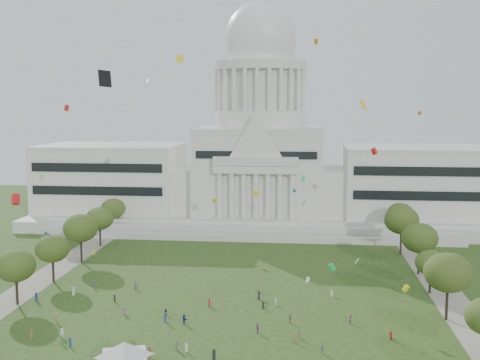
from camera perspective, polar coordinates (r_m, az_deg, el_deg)
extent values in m
plane|color=#284516|center=(110.97, -2.52, -15.38)|extent=(400.00, 400.00, 0.00)
cube|color=beige|center=(220.61, 1.91, -3.40)|extent=(160.00, 60.00, 4.00)
cube|color=beige|center=(188.59, 1.18, -5.54)|extent=(130.00, 3.00, 2.00)
cube|color=beige|center=(196.06, 1.38, -4.60)|extent=(140.00, 3.00, 5.00)
cube|color=silver|center=(228.19, -12.01, 0.10)|extent=(50.00, 34.00, 22.00)
cube|color=silver|center=(220.64, 16.30, -0.27)|extent=(50.00, 34.00, 22.00)
cube|color=silver|center=(219.61, -5.18, -0.83)|extent=(12.00, 26.00, 16.00)
cube|color=silver|center=(215.79, 9.03, -1.04)|extent=(12.00, 26.00, 16.00)
cube|color=silver|center=(217.24, 1.90, 0.70)|extent=(44.00, 38.00, 28.00)
cube|color=silver|center=(197.07, 1.49, 0.97)|extent=(28.00, 3.00, 2.40)
cube|color=black|center=(211.79, -13.45, 0.07)|extent=(46.00, 0.40, 11.00)
cube|color=black|center=(203.63, 17.17, -0.34)|extent=(46.00, 0.40, 11.00)
cylinder|color=silver|center=(215.91, 1.93, 5.82)|extent=(32.00, 32.00, 6.00)
cylinder|color=silver|center=(215.90, 1.94, 8.48)|extent=(28.00, 28.00, 14.00)
cylinder|color=beige|center=(216.26, 1.95, 10.73)|extent=(32.40, 32.40, 3.00)
cylinder|color=silver|center=(216.66, 1.95, 12.18)|extent=(22.00, 22.00, 8.00)
ellipsoid|color=silver|center=(217.05, 1.96, 13.23)|extent=(25.00, 25.00, 26.20)
cube|color=gray|center=(151.89, -19.21, -9.49)|extent=(8.00, 160.00, 0.04)
cube|color=gray|center=(141.83, 19.34, -10.68)|extent=(8.00, 160.00, 0.04)
cylinder|color=black|center=(138.95, -20.39, -9.93)|extent=(0.56, 0.56, 5.47)
ellipsoid|color=#374D19|center=(137.40, -20.50, -7.62)|extent=(8.42, 8.42, 6.89)
cylinder|color=black|center=(128.40, 19.01, -11.12)|extent=(0.56, 0.56, 6.20)
ellipsoid|color=#364617|center=(126.53, 19.13, -8.28)|extent=(9.55, 9.55, 7.82)
cylinder|color=black|center=(153.03, -17.29, -8.27)|extent=(0.56, 0.56, 5.27)
ellipsoid|color=#344B15|center=(151.66, -17.37, -6.23)|extent=(8.12, 8.12, 6.65)
cylinder|color=black|center=(144.58, 17.56, -9.33)|extent=(0.56, 0.56, 4.56)
ellipsoid|color=#395118|center=(143.31, 17.64, -7.48)|extent=(7.01, 7.01, 5.74)
cylinder|color=black|center=(169.51, -14.82, -6.54)|extent=(0.56, 0.56, 6.03)
ellipsoid|color=#324C15|center=(168.13, -14.89, -4.42)|extent=(9.29, 9.29, 7.60)
cylinder|color=black|center=(159.17, 16.58, -7.51)|extent=(0.56, 0.56, 5.97)
ellipsoid|color=#314915|center=(157.72, 16.67, -5.29)|extent=(9.19, 9.19, 7.52)
cylinder|color=black|center=(186.96, -13.12, -5.31)|extent=(0.56, 0.56, 5.41)
ellipsoid|color=#3D521C|center=(185.82, -13.17, -3.58)|extent=(8.33, 8.33, 6.81)
cylinder|color=black|center=(178.19, 15.00, -5.82)|extent=(0.56, 0.56, 6.37)
ellipsoid|color=#334714|center=(176.82, 15.07, -3.69)|extent=(9.82, 9.82, 8.03)
cylinder|color=black|center=(204.30, -11.89, -4.22)|extent=(0.56, 0.56, 5.32)
ellipsoid|color=#384D18|center=(203.27, -11.94, -2.67)|extent=(8.19, 8.19, 6.70)
cylinder|color=black|center=(195.98, 14.90, -4.78)|extent=(0.56, 0.56, 5.47)
ellipsoid|color=#384E17|center=(194.88, 14.96, -3.11)|extent=(8.42, 8.42, 6.89)
cylinder|color=#4C4C4C|center=(105.25, -12.12, -15.99)|extent=(0.12, 0.12, 2.86)
cylinder|color=#4C4C4C|center=(103.54, -8.60, -16.31)|extent=(0.12, 0.12, 2.86)
cube|color=silver|center=(100.93, -10.93, -16.05)|extent=(8.54, 8.54, 0.23)
pyramid|color=silver|center=(100.44, -10.95, -15.39)|extent=(11.96, 11.96, 2.29)
imported|color=#B21E1E|center=(116.29, 14.11, -14.10)|extent=(0.78, 0.90, 1.54)
imported|color=#994C8C|center=(122.29, 10.47, -12.86)|extent=(0.93, 1.02, 1.79)
imported|color=#4C4C51|center=(114.00, 5.58, -14.36)|extent=(0.54, 1.01, 1.54)
imported|color=#994C8C|center=(115.86, 1.66, -13.87)|extent=(1.01, 1.26, 1.89)
imported|color=navy|center=(120.64, -5.32, -13.01)|extent=(1.77, 1.78, 1.94)
imported|color=#B21E1E|center=(106.84, -8.58, -15.84)|extent=(0.76, 0.61, 1.85)
imported|color=#26262B|center=(125.70, -7.06, -12.31)|extent=(0.72, 0.45, 1.47)
imported|color=#4C4C51|center=(108.08, 7.82, -15.61)|extent=(1.18, 1.01, 1.63)
imported|color=olive|center=(121.16, 4.79, -12.97)|extent=(0.60, 1.03, 1.71)
cube|color=olive|center=(119.82, -19.20, -13.61)|extent=(0.45, 0.52, 1.65)
cube|color=#26262B|center=(104.99, -2.48, -16.20)|extent=(0.56, 0.50, 1.81)
cube|color=silver|center=(137.68, 8.67, -10.58)|extent=(0.45, 0.40, 1.46)
cube|color=olive|center=(126.07, -17.00, -12.40)|extent=(0.49, 0.59, 1.93)
cube|color=silver|center=(141.85, -15.51, -10.13)|extent=(0.48, 0.59, 1.93)
cube|color=#33723F|center=(115.68, -16.53, -14.28)|extent=(0.45, 0.51, 1.63)
cube|color=#4C4C51|center=(143.00, -9.86, -9.86)|extent=(0.53, 0.56, 1.81)
cube|color=navy|center=(140.45, -18.75, -10.45)|extent=(0.58, 0.50, 1.85)
cube|color=#4C4C51|center=(109.22, -6.05, -15.30)|extent=(0.40, 0.52, 1.72)
cube|color=#26262B|center=(134.26, 1.80, -10.86)|extent=(0.52, 0.33, 1.93)
cube|color=silver|center=(130.84, 3.41, -11.46)|extent=(0.27, 0.41, 1.51)
cube|color=olive|center=(112.10, 5.19, -14.73)|extent=(0.48, 0.47, 1.57)
cube|color=#B21E1E|center=(130.02, -2.93, -11.53)|extent=(0.31, 0.47, 1.73)
cube|color=navy|center=(114.02, -15.80, -14.58)|extent=(0.47, 0.49, 1.60)
cube|color=silver|center=(108.23, -5.10, -15.57)|extent=(0.45, 0.35, 1.50)
cube|color=#994C8C|center=(127.21, -10.93, -12.10)|extent=(0.37, 0.49, 1.63)
cube|color=#26262B|center=(128.65, 2.22, -11.78)|extent=(0.47, 0.46, 1.52)
cube|color=olive|center=(140.18, 1.62, -10.12)|extent=(0.39, 0.51, 1.70)
cube|color=navy|center=(121.97, -7.11, -12.81)|extent=(0.50, 0.60, 1.94)
cube|color=silver|center=(118.25, -16.51, -13.77)|extent=(0.52, 0.40, 1.73)
cube|color=#26262B|center=(135.64, -11.80, -10.91)|extent=(0.46, 0.47, 1.54)
cube|color=#4C4C51|center=(146.28, -13.69, -9.58)|extent=(0.46, 0.54, 1.74)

